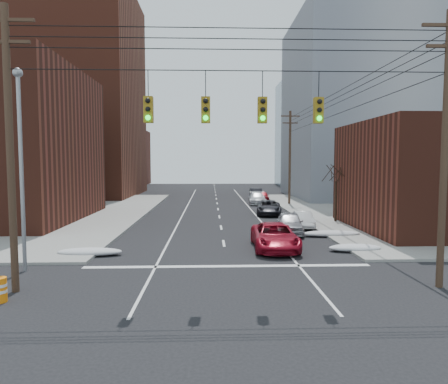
{
  "coord_description": "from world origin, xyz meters",
  "views": [
    {
      "loc": [
        -0.83,
        -12.62,
        5.11
      ],
      "look_at": [
        0.12,
        14.98,
        3.0
      ],
      "focal_mm": 32.0,
      "sensor_mm": 36.0,
      "label": 1
    }
  ],
  "objects": [
    {
      "name": "parked_car_b",
      "position": [
        6.4,
        17.86,
        0.61
      ],
      "size": [
        1.53,
        3.77,
        1.22
      ],
      "primitive_type": "imported",
      "rotation": [
        0.0,
        0.0,
        -0.06
      ],
      "color": "white",
      "rests_on": "ground"
    },
    {
      "name": "ground",
      "position": [
        0.0,
        0.0,
        0.0
      ],
      "size": [
        160.0,
        160.0,
        0.0
      ],
      "primitive_type": "plane",
      "color": "black",
      "rests_on": "ground"
    },
    {
      "name": "bare_tree",
      "position": [
        9.59,
        20.0,
        2.32
      ],
      "size": [
        2.09,
        2.2,
        4.93
      ],
      "color": "black",
      "rests_on": "ground"
    },
    {
      "name": "lot_car_d",
      "position": [
        -19.62,
        29.56,
        0.8
      ],
      "size": [
        3.99,
        2.03,
        1.3
      ],
      "primitive_type": "imported",
      "rotation": [
        0.0,
        0.0,
        1.44
      ],
      "color": "#A0A1A5",
      "rests_on": "sidewalk_nw"
    },
    {
      "name": "parked_car_e",
      "position": [
        5.95,
        38.71,
        0.63
      ],
      "size": [
        1.64,
        3.77,
        1.27
      ],
      "primitive_type": "imported",
      "rotation": [
        0.0,
        0.0,
        -0.04
      ],
      "color": "maroon",
      "rests_on": "ground"
    },
    {
      "name": "parked_car_f",
      "position": [
        5.35,
        40.91,
        0.75
      ],
      "size": [
        1.71,
        4.61,
        1.51
      ],
      "primitive_type": "imported",
      "rotation": [
        0.0,
        0.0,
        -0.03
      ],
      "color": "black",
      "rests_on": "ground"
    },
    {
      "name": "utility_pole_right",
      "position": [
        8.5,
        3.0,
        5.78
      ],
      "size": [
        2.2,
        0.28,
        11.0
      ],
      "color": "#473323",
      "rests_on": "ground"
    },
    {
      "name": "utility_pole_left",
      "position": [
        -8.5,
        3.0,
        5.78
      ],
      "size": [
        2.2,
        0.28,
        11.0
      ],
      "color": "#473323",
      "rests_on": "ground"
    },
    {
      "name": "lot_car_a",
      "position": [
        -15.89,
        19.33,
        0.9
      ],
      "size": [
        4.65,
        1.87,
        1.5
      ],
      "primitive_type": "imported",
      "rotation": [
        0.0,
        0.0,
        1.63
      ],
      "color": "silver",
      "rests_on": "sidewalk_nw"
    },
    {
      "name": "red_pickup",
      "position": [
        2.92,
        10.29,
        0.75
      ],
      "size": [
        2.63,
        5.45,
        1.5
      ],
      "primitive_type": "imported",
      "rotation": [
        0.0,
        0.0,
        -0.03
      ],
      "color": "maroon",
      "rests_on": "ground"
    },
    {
      "name": "parked_car_d",
      "position": [
        4.8,
        34.89,
        0.7
      ],
      "size": [
        2.27,
        4.97,
        1.41
      ],
      "primitive_type": "imported",
      "rotation": [
        0.0,
        0.0,
        -0.06
      ],
      "color": "silver",
      "rests_on": "ground"
    },
    {
      "name": "parked_car_a",
      "position": [
        4.8,
        15.26,
        0.76
      ],
      "size": [
        2.4,
        4.69,
        1.53
      ],
      "primitive_type": "imported",
      "rotation": [
        0.0,
        0.0,
        -0.14
      ],
      "color": "#B0AFB4",
      "rests_on": "ground"
    },
    {
      "name": "snow_ne",
      "position": [
        7.4,
        9.5,
        0.21
      ],
      "size": [
        3.0,
        1.08,
        0.42
      ],
      "primitive_type": "ellipsoid",
      "color": "silver",
      "rests_on": "ground"
    },
    {
      "name": "snow_nw",
      "position": [
        -7.4,
        9.0,
        0.21
      ],
      "size": [
        3.5,
        1.08,
        0.42
      ],
      "primitive_type": "ellipsoid",
      "color": "silver",
      "rests_on": "ground"
    },
    {
      "name": "traffic_signals",
      "position": [
        0.1,
        2.97,
        7.17
      ],
      "size": [
        17.0,
        0.42,
        2.02
      ],
      "color": "black",
      "rests_on": "ground"
    },
    {
      "name": "building_brick_far",
      "position": [
        -26.0,
        74.0,
        6.0
      ],
      "size": [
        22.0,
        18.0,
        12.0
      ],
      "primitive_type": "cube",
      "color": "#522418",
      "rests_on": "ground"
    },
    {
      "name": "parked_car_c",
      "position": [
        4.8,
        25.35,
        0.69
      ],
      "size": [
        2.9,
        5.2,
        1.38
      ],
      "primitive_type": "imported",
      "rotation": [
        0.0,
        0.0,
        -0.13
      ],
      "color": "black",
      "rests_on": "ground"
    },
    {
      "name": "lot_car_b",
      "position": [
        -14.76,
        23.03,
        0.82
      ],
      "size": [
        5.3,
        3.93,
        1.34
      ],
      "primitive_type": "imported",
      "rotation": [
        0.0,
        0.0,
        1.17
      ],
      "color": "silver",
      "rests_on": "sidewalk_nw"
    },
    {
      "name": "building_brick_tall",
      "position": [
        -24.0,
        48.0,
        15.0
      ],
      "size": [
        24.0,
        20.0,
        30.0
      ],
      "primitive_type": "cube",
      "color": "brown",
      "rests_on": "ground"
    },
    {
      "name": "utility_pole_far",
      "position": [
        8.5,
        34.0,
        5.78
      ],
      "size": [
        2.2,
        0.28,
        11.0
      ],
      "color": "#473323",
      "rests_on": "ground"
    },
    {
      "name": "street_light",
      "position": [
        -9.5,
        6.0,
        5.54
      ],
      "size": [
        0.44,
        0.44,
        9.32
      ],
      "color": "gray",
      "rests_on": "ground"
    },
    {
      "name": "snow_east_far",
      "position": [
        7.4,
        14.0,
        0.21
      ],
      "size": [
        4.0,
        1.08,
        0.42
      ],
      "primitive_type": "ellipsoid",
      "color": "silver",
      "rests_on": "ground"
    },
    {
      "name": "building_glass",
      "position": [
        24.0,
        70.0,
        11.0
      ],
      "size": [
        20.0,
        18.0,
        22.0
      ],
      "primitive_type": "cube",
      "color": "gray",
      "rests_on": "ground"
    },
    {
      "name": "lot_car_c",
      "position": [
        -19.17,
        24.42,
        0.93
      ],
      "size": [
        5.75,
        3.36,
        1.56
      ],
      "primitive_type": "imported",
      "rotation": [
        0.0,
        0.0,
        1.34
      ],
      "color": "black",
      "rests_on": "sidewalk_nw"
    },
    {
      "name": "building_office",
      "position": [
        22.0,
        44.0,
        12.5
      ],
      "size": [
        22.0,
        20.0,
        25.0
      ],
      "primitive_type": "cube",
      "color": "gray",
      "rests_on": "ground"
    }
  ]
}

